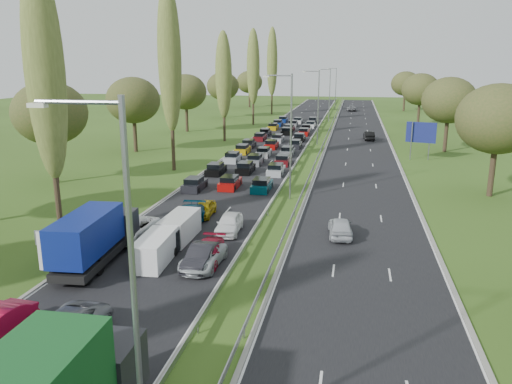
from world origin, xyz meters
The scene contains 25 objects.
ground centered at (4.50, 80.00, 0.00)m, with size 260.00×260.00×0.00m, color #324C17.
near_carriageway centered at (-2.25, 82.50, 0.00)m, with size 10.50×215.00×0.04m, color black.
far_carriageway centered at (11.25, 82.50, 0.00)m, with size 10.50×215.00×0.04m, color black.
central_reservation centered at (4.50, 82.50, 0.55)m, with size 2.36×215.00×0.32m.
lamp_columns centered at (4.50, 78.00, 6.00)m, with size 0.18×140.18×12.00m.
poplar_row centered at (-11.50, 68.17, 12.39)m, with size 2.80×127.80×22.44m.
woodland_left centered at (-22.00, 62.63, 7.68)m, with size 8.00×166.00×11.10m.
woodland_right centered at (24.00, 66.67, 7.68)m, with size 8.00×153.00×11.10m.
traffic_queue_fill centered at (-2.26, 77.46, 0.44)m, with size 9.10×69.42×0.80m.
near_car_2 centered at (-5.64, 29.32, 0.74)m, with size 2.40×5.20×1.45m, color white.
near_car_6 centered at (-2.45, 14.54, 0.79)m, with size 2.54×5.51×1.53m, color slate.
near_car_7 centered at (-2.48, 32.57, 0.82)m, with size 2.25×5.53×1.60m, color #05364F.
near_car_8 centered at (-2.06, 35.83, 0.68)m, with size 1.56×3.88×1.32m, color #AD900B.
near_car_9 centered at (1.05, 25.02, 0.74)m, with size 1.52×4.36×1.44m, color black.
near_car_10 centered at (1.16, 25.01, 0.67)m, with size 2.17×4.71×1.31m, color #AAB1B4.
near_car_11 centered at (1.22, 25.80, 0.69)m, with size 1.87×4.60×1.34m, color maroon.
near_car_12 centered at (1.15, 31.96, 0.77)m, with size 1.76×4.38×1.49m, color white.
far_car_0 centered at (9.69, 32.79, 0.75)m, with size 1.74×4.31×1.47m, color #B8BDC3.
far_car_1 centered at (12.98, 85.12, 0.79)m, with size 1.64×4.69×1.55m, color black.
far_car_2 centered at (9.36, 142.72, 0.79)m, with size 2.55×5.53×1.54m, color slate.
blue_lorry centered at (-5.87, 24.11, 1.89)m, with size 2.39×8.60×3.63m.
white_van_front centered at (-2.09, 25.18, 0.96)m, with size 1.83×4.66×1.87m.
white_van_rear centered at (-2.07, 29.90, 0.98)m, with size 1.87×4.76×1.91m.
info_sign centered at (-9.40, 24.09, 1.37)m, with size 1.49×0.37×2.10m.
direction_sign centered at (19.40, 67.18, 3.57)m, with size 3.88×1.17×5.20m.
Camera 1 is at (10.36, -3.98, 12.73)m, focal length 35.00 mm.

